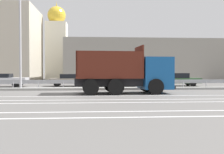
{
  "coord_description": "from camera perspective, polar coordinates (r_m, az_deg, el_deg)",
  "views": [
    {
      "loc": [
        1.6,
        -18.82,
        1.57
      ],
      "look_at": [
        2.95,
        0.84,
        1.09
      ],
      "focal_mm": 42.0,
      "sensor_mm": 36.0,
      "label": 1
    }
  ],
  "objects": [
    {
      "name": "lane_strip_3",
      "position": [
        10.26,
        7.13,
        -7.39
      ],
      "size": [
        65.93,
        0.16,
        0.01
      ],
      "primitive_type": "cube",
      "color": "silver",
      "rests_on": "ground_plane"
    },
    {
      "name": "lane_strip_2",
      "position": [
        12.98,
        4.77,
        -5.54
      ],
      "size": [
        65.93,
        0.16,
        0.01
      ],
      "primitive_type": "cube",
      "color": "silver",
      "rests_on": "ground_plane"
    },
    {
      "name": "street_lamp_1",
      "position": [
        22.58,
        -19.52,
        12.5
      ],
      "size": [
        0.71,
        2.53,
        10.82
      ],
      "color": "#ADADB2",
      "rests_on": "ground_plane"
    },
    {
      "name": "church_tower",
      "position": [
        48.45,
        -11.94,
        7.09
      ],
      "size": [
        3.6,
        3.6,
        13.97
      ],
      "color": "silver",
      "rests_on": "ground_plane"
    },
    {
      "name": "background_building_1",
      "position": [
        44.04,
        5.82,
        3.38
      ],
      "size": [
        23.37,
        14.35,
        6.2
      ],
      "primitive_type": "cube",
      "color": "gray",
      "rests_on": "ground_plane"
    },
    {
      "name": "lane_strip_0",
      "position": [
        16.29,
        2.98,
        -4.12
      ],
      "size": [
        65.93,
        0.16,
        0.01
      ],
      "primitive_type": "cube",
      "color": "silver",
      "rests_on": "ground_plane"
    },
    {
      "name": "lane_strip_1",
      "position": [
        14.24,
        3.99,
        -4.92
      ],
      "size": [
        65.93,
        0.16,
        0.01
      ],
      "primitive_type": "cube",
      "color": "silver",
      "rests_on": "ground_plane"
    },
    {
      "name": "median_guardrail",
      "position": [
        22.8,
        -7.94,
        -1.13
      ],
      "size": [
        65.93,
        0.09,
        0.78
      ],
      "color": "#9EA0A5",
      "rests_on": "ground_plane"
    },
    {
      "name": "parked_car_3",
      "position": [
        27.34,
        -22.91,
        -0.59
      ],
      "size": [
        4.83,
        1.96,
        1.28
      ],
      "rotation": [
        0.0,
        0.0,
        -1.55
      ],
      "color": "silver",
      "rests_on": "ground_plane"
    },
    {
      "name": "parked_car_5",
      "position": [
        26.01,
        2.18,
        -0.55
      ],
      "size": [
        4.92,
        1.89,
        1.35
      ],
      "rotation": [
        0.0,
        0.0,
        1.6
      ],
      "color": "#A3A3A8",
      "rests_on": "ground_plane"
    },
    {
      "name": "parked_car_6",
      "position": [
        27.55,
        13.86,
        -0.5
      ],
      "size": [
        4.82,
        2.03,
        1.32
      ],
      "rotation": [
        0.0,
        0.0,
        1.53
      ],
      "color": "#335B33",
      "rests_on": "ground_plane"
    },
    {
      "name": "median_road_sign",
      "position": [
        22.09,
        10.28,
        0.95
      ],
      "size": [
        0.83,
        0.16,
        2.6
      ],
      "color": "white",
      "rests_on": "ground_plane"
    },
    {
      "name": "parked_car_4",
      "position": [
        26.67,
        -9.2,
        -0.61
      ],
      "size": [
        4.01,
        2.13,
        1.23
      ],
      "rotation": [
        0.0,
        0.0,
        -1.52
      ],
      "color": "gray",
      "rests_on": "ground_plane"
    },
    {
      "name": "lane_strip_4",
      "position": [
        9.04,
        8.68,
        -8.59
      ],
      "size": [
        65.93,
        0.16,
        0.01
      ],
      "primitive_type": "cube",
      "color": "silver",
      "rests_on": "ground_plane"
    },
    {
      "name": "median_island",
      "position": [
        21.52,
        -8.18,
        -2.56
      ],
      "size": [
        36.26,
        1.1,
        0.18
      ],
      "primitive_type": "cube",
      "color": "gray",
      "rests_on": "ground_plane"
    },
    {
      "name": "dump_truck",
      "position": [
        18.18,
        5.04,
        0.41
      ],
      "size": [
        6.74,
        3.05,
        3.24
      ],
      "rotation": [
        0.0,
        0.0,
        -1.51
      ],
      "color": "#144C8C",
      "rests_on": "ground_plane"
    },
    {
      "name": "ground_plane",
      "position": [
        18.95,
        -8.76,
        -3.37
      ],
      "size": [
        320.0,
        320.0,
        0.0
      ],
      "primitive_type": "plane",
      "color": "#605E5B"
    }
  ]
}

